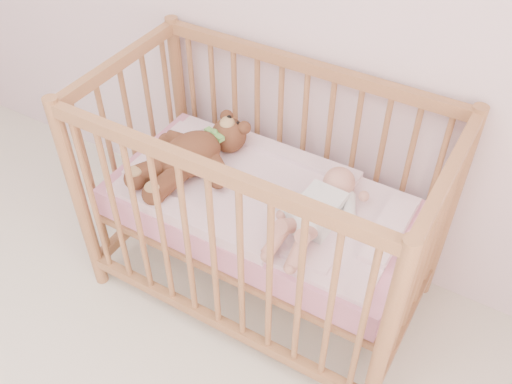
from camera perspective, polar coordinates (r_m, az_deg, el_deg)
The scene contains 5 objects.
crib at distance 2.28m, azimuth 0.63°, elevation -1.46°, with size 1.36×0.76×1.00m, color #A97347, non-canonical shape.
mattress at distance 2.30m, azimuth 0.63°, elevation -1.73°, with size 1.22×0.62×0.13m, color pink.
blanket at distance 2.24m, azimuth 0.64°, elevation -0.37°, with size 1.10×0.58×0.06m, color #F5A9BE, non-canonical shape.
baby at distance 2.10m, azimuth 6.24°, elevation -1.54°, with size 0.27×0.56×0.13m, color white, non-canonical shape.
teddy_bear at distance 2.31m, azimuth -6.52°, elevation 3.64°, with size 0.42×0.59×0.16m, color brown, non-canonical shape.
Camera 1 is at (1.12, 0.18, 2.10)m, focal length 40.00 mm.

